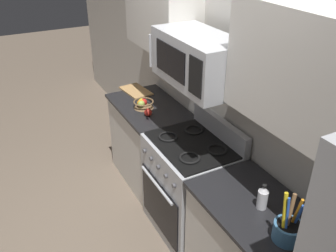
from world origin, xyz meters
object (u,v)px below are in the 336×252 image
(utensil_crock, at_px, (288,230))
(fruit_basket, at_px, (143,104))
(bottle_vinegar, at_px, (263,197))
(cutting_board, at_px, (136,91))
(microwave, at_px, (198,60))
(apple_loose, at_px, (148,112))
(range_oven, at_px, (190,186))

(utensil_crock, xyz_separation_m, fruit_basket, (-1.99, -0.04, -0.03))
(fruit_basket, xyz_separation_m, bottle_vinegar, (1.70, 0.09, 0.04))
(utensil_crock, bearing_deg, fruit_basket, -178.91)
(utensil_crock, distance_m, cutting_board, 2.40)
(microwave, height_order, fruit_basket, microwave)
(utensil_crock, bearing_deg, cutting_board, 178.60)
(utensil_crock, xyz_separation_m, cutting_board, (-2.40, 0.06, -0.06))
(apple_loose, distance_m, cutting_board, 0.60)
(microwave, relative_size, utensil_crock, 2.34)
(fruit_basket, relative_size, cutting_board, 0.54)
(microwave, distance_m, fruit_basket, 1.10)
(range_oven, bearing_deg, apple_loose, -171.08)
(range_oven, distance_m, apple_loose, 0.82)
(range_oven, height_order, microwave, microwave)
(fruit_basket, bearing_deg, microwave, 7.00)
(apple_loose, distance_m, bottle_vinegar, 1.53)
(fruit_basket, relative_size, apple_loose, 2.70)
(utensil_crock, bearing_deg, bottle_vinegar, 170.11)
(bottle_vinegar, bearing_deg, range_oven, -179.25)
(apple_loose, height_order, bottle_vinegar, bottle_vinegar)
(microwave, distance_m, apple_loose, 0.97)
(cutting_board, bearing_deg, range_oven, -0.94)
(range_oven, distance_m, utensil_crock, 1.26)
(apple_loose, bearing_deg, range_oven, 8.92)
(microwave, height_order, bottle_vinegar, microwave)
(microwave, distance_m, bottle_vinegar, 1.09)
(microwave, xyz_separation_m, fruit_basket, (-0.84, -0.10, -0.70))
(utensil_crock, xyz_separation_m, bottle_vinegar, (-0.28, 0.05, 0.01))
(apple_loose, xyz_separation_m, bottle_vinegar, (1.52, 0.11, 0.05))
(microwave, xyz_separation_m, bottle_vinegar, (0.87, -0.02, -0.66))
(apple_loose, bearing_deg, utensil_crock, 2.06)
(utensil_crock, bearing_deg, range_oven, 178.10)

